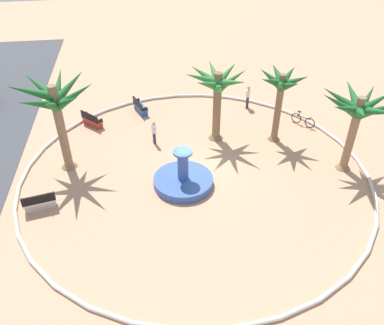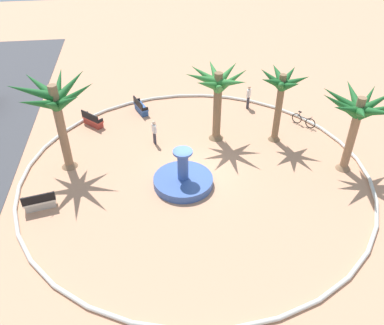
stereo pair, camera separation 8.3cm
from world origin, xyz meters
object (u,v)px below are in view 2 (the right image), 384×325
Objects in this scene: fountain at (183,180)px; bench_north at (141,108)px; palm_tree_by_curb at (56,104)px; bench_west at (93,121)px; palm_tree_near_fountain at (358,112)px; palm_tree_mid_plaza at (281,89)px; bicycle_red_frame at (303,120)px; person_cyclist_photo at (154,131)px; person_cyclist_helmet at (248,96)px; palm_tree_far_side at (217,88)px; bench_east at (40,203)px.

bench_north is at bearing 13.64° from fountain.
palm_tree_by_curb reaches higher than bench_west.
palm_tree_mid_plaza is at bearing 41.19° from palm_tree_near_fountain.
palm_tree_mid_plaza is 4.23m from bicycle_red_frame.
bench_west is 0.89× the size of bench_north.
palm_tree_near_fountain is 3.62× the size of bicycle_red_frame.
fountain is 2.45× the size of bicycle_red_frame.
fountain is 8.70m from bench_north.
person_cyclist_photo is at bearing -169.72° from bench_north.
fountain reaches higher than person_cyclist_helmet.
palm_tree_far_side is 11.74m from bench_east.
palm_tree_near_fountain is at bearing -172.95° from bicycle_red_frame.
palm_tree_mid_plaza is (3.48, 3.05, -0.13)m from palm_tree_near_fountain.
palm_tree_mid_plaza reaches higher than person_cyclist_helmet.
bench_east is 17.20m from bicycle_red_frame.
palm_tree_far_side is at bearing -88.15° from person_cyclist_photo.
palm_tree_far_side is (4.16, 6.72, -0.15)m from palm_tree_near_fountain.
person_cyclist_photo is at bearing -70.67° from palm_tree_by_curb.
person_cyclist_photo is (-4.15, -0.75, 0.55)m from bench_north.
bench_west is 4.87m from person_cyclist_photo.
palm_tree_near_fountain is 2.86× the size of bench_east.
bench_north is at bearing 60.51° from palm_tree_mid_plaza.
palm_tree_by_curb reaches higher than palm_tree_near_fountain.
palm_tree_mid_plaza is at bearing -171.37° from person_cyclist_helmet.
bench_north is at bearing 54.23° from palm_tree_near_fountain.
palm_tree_by_curb is 3.60× the size of bench_west.
bench_north is (1.41, -3.24, 0.00)m from bench_west.
palm_tree_by_curb is 3.34× the size of person_cyclist_photo.
palm_tree_far_side is at bearing 58.26° from palm_tree_near_fountain.
bench_north reaches higher than bicycle_red_frame.
palm_tree_by_curb is (2.54, 6.34, 3.72)m from fountain.
palm_tree_mid_plaza is 2.74× the size of person_cyclist_helmet.
palm_tree_mid_plaza is 10.06m from bench_north.
person_cyclist_photo is (5.24, -6.08, 0.55)m from bench_east.
palm_tree_mid_plaza reaches higher than fountain.
bench_west is at bearing 65.11° from palm_tree_near_fountain.
bench_east is at bearing 165.35° from bench_west.
bench_west is 0.93× the size of person_cyclist_photo.
bench_east is at bearing 124.80° from person_cyclist_helmet.
palm_tree_by_curb reaches higher than palm_tree_far_side.
bench_east is at bearing 94.12° from palm_tree_near_fountain.
palm_tree_near_fountain is 4.63m from palm_tree_mid_plaza.
person_cyclist_helmet is (1.04, -10.89, 0.61)m from bench_west.
palm_tree_by_curb is at bearing 95.52° from palm_tree_mid_plaza.
palm_tree_near_fountain is at bearing -110.84° from person_cyclist_photo.
fountain is at bearing -143.08° from bench_west.
person_cyclist_photo is (-0.13, 3.88, -2.61)m from palm_tree_far_side.
person_cyclist_photo is (0.55, 7.55, -2.63)m from palm_tree_mid_plaza.
bicycle_red_frame is at bearing -69.11° from bench_east.
person_cyclist_helmet is (-0.36, -7.65, 0.61)m from bench_north.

